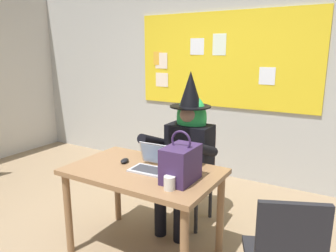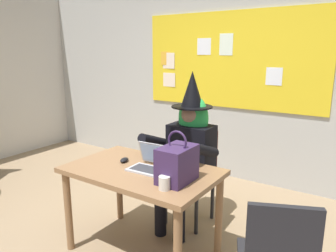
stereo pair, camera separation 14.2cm
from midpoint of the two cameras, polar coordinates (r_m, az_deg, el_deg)
The scene contains 8 objects.
wall_back_bulletin at distance 4.25m, azimuth 8.98°, elevation 9.36°, with size 6.58×2.20×2.76m.
desk_main at distance 2.62m, azimuth -5.99°, elevation -9.76°, with size 1.21×0.76×0.74m.
chair_at_desk at distance 3.21m, azimuth 3.02°, elevation -7.72°, with size 0.42×0.42×0.91m.
person_costumed at distance 3.02m, azimuth 2.02°, elevation -3.23°, with size 0.59×0.65×1.49m.
laptop at distance 2.57m, azimuth -4.60°, elevation -6.72°, with size 0.29×0.26×0.20m.
computer_mouse at distance 2.74m, azimuth -9.21°, elevation -6.14°, with size 0.06×0.10×0.03m, color black.
handbag at distance 2.30m, azimuth 0.52°, elevation -6.70°, with size 0.20×0.30×0.38m.
coffee_mug at distance 2.20m, azimuth -1.60°, elevation -10.14°, with size 0.08×0.08×0.10m, color silver.
Camera 1 is at (1.50, -1.85, 1.66)m, focal length 34.22 mm.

